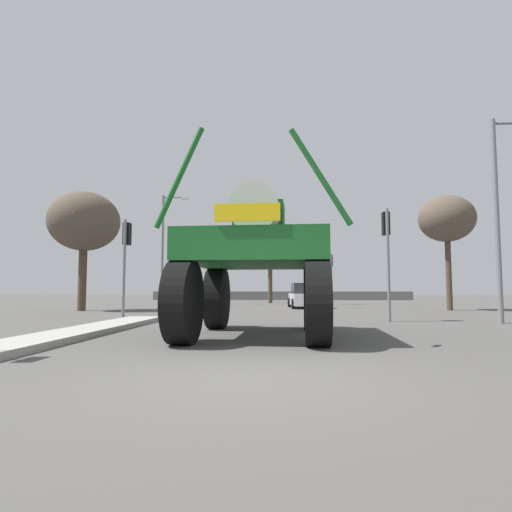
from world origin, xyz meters
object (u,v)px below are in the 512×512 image
at_px(traffic_signal_far_right, 331,267).
at_px(bare_tree_left, 84,222).
at_px(oversize_sprayer, 258,262).
at_px(traffic_signal_near_right, 387,239).
at_px(streetlight_far_left, 165,244).
at_px(bare_tree_right, 447,220).
at_px(bare_tree_far_center, 270,245).
at_px(sedan_ahead, 305,296).
at_px(traffic_signal_near_left, 126,247).
at_px(streetlight_near_right, 502,206).
at_px(traffic_signal_far_left, 324,269).

bearing_deg(traffic_signal_far_right, bare_tree_left, -145.05).
height_order(oversize_sprayer, traffic_signal_near_right, oversize_sprayer).
xyz_separation_m(oversize_sprayer, streetlight_far_left, (-7.94, 19.09, 2.58)).
xyz_separation_m(bare_tree_right, bare_tree_far_center, (-10.17, 11.95, -0.05)).
bearing_deg(sedan_ahead, traffic_signal_far_right, -25.58).
relative_size(traffic_signal_near_right, streetlight_far_left, 0.51).
xyz_separation_m(traffic_signal_near_left, bare_tree_far_center, (4.74, 20.15, 2.18)).
bearing_deg(traffic_signal_far_right, traffic_signal_near_left, -120.01).
relative_size(streetlight_near_right, bare_tree_far_center, 1.08).
distance_m(sedan_ahead, bare_tree_left, 13.40).
height_order(streetlight_far_left, bare_tree_left, streetlight_far_left).
height_order(bare_tree_left, bare_tree_right, bare_tree_left).
height_order(traffic_signal_near_left, streetlight_far_left, streetlight_far_left).
distance_m(streetlight_far_left, bare_tree_left, 8.02).
relative_size(sedan_ahead, streetlight_far_left, 0.53).
bearing_deg(traffic_signal_far_left, traffic_signal_near_right, -87.42).
bearing_deg(sedan_ahead, traffic_signal_far_left, -21.12).
bearing_deg(streetlight_far_left, bare_tree_right, -18.49).
bearing_deg(traffic_signal_far_right, sedan_ahead, -111.41).
bearing_deg(traffic_signal_far_left, sedan_ahead, -106.95).
height_order(bare_tree_left, bare_tree_far_center, bare_tree_far_center).
xyz_separation_m(oversize_sprayer, traffic_signal_near_right, (4.36, 5.02, 1.13)).
height_order(streetlight_near_right, streetlight_far_left, streetlight_far_left).
distance_m(streetlight_far_left, bare_tree_far_center, 9.57).
bearing_deg(streetlight_far_left, bare_tree_far_center, 39.56).
relative_size(traffic_signal_far_right, streetlight_near_right, 0.54).
bearing_deg(traffic_signal_near_right, traffic_signal_far_left, 92.58).
relative_size(oversize_sprayer, traffic_signal_far_left, 1.53).
bearing_deg(streetlight_far_left, traffic_signal_near_right, -48.86).
distance_m(oversize_sprayer, traffic_signal_far_left, 21.67).
distance_m(traffic_signal_near_right, streetlight_far_left, 18.75).
bearing_deg(bare_tree_right, traffic_signal_far_right, 124.06).
bearing_deg(oversize_sprayer, traffic_signal_far_right, -8.82).
bearing_deg(traffic_signal_near_right, bare_tree_left, 156.27).
height_order(traffic_signal_near_right, traffic_signal_far_left, traffic_signal_near_right).
bearing_deg(traffic_signal_near_right, traffic_signal_far_right, 90.86).
xyz_separation_m(traffic_signal_near_left, traffic_signal_far_left, (8.94, 16.32, -0.12)).
bearing_deg(traffic_signal_far_right, bare_tree_far_center, 140.72).
bearing_deg(traffic_signal_far_left, streetlight_far_left, -168.98).
bearing_deg(bare_tree_far_center, bare_tree_right, -49.59).
relative_size(bare_tree_right, bare_tree_far_center, 0.97).
height_order(traffic_signal_far_left, bare_tree_left, bare_tree_left).
bearing_deg(sedan_ahead, traffic_signal_near_left, 141.77).
bearing_deg(bare_tree_far_center, traffic_signal_far_left, -42.40).
bearing_deg(bare_tree_far_center, oversize_sprayer, -88.69).
distance_m(traffic_signal_far_left, bare_tree_far_center, 6.13).
xyz_separation_m(traffic_signal_far_right, bare_tree_right, (5.48, -8.11, 2.21)).
height_order(oversize_sprayer, bare_tree_far_center, bare_tree_far_center).
distance_m(traffic_signal_near_right, bare_tree_right, 9.95).
height_order(traffic_signal_near_left, streetlight_near_right, streetlight_near_right).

